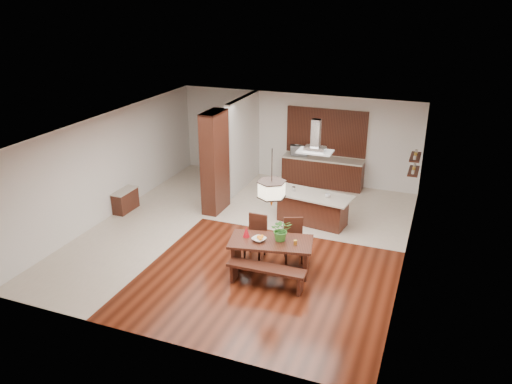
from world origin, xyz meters
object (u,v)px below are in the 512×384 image
at_px(microwave, 299,150).
at_px(island_cup, 328,195).
at_px(dining_chair_left, 255,238).
at_px(dining_chair_right, 294,241).
at_px(hallway_console, 125,201).
at_px(foliage_plant, 281,230).
at_px(fruit_bowl, 259,239).
at_px(kitchen_island, 312,208).
at_px(range_hood, 316,136).
at_px(dining_bench, 266,277).
at_px(pendant_lantern, 272,178).
at_px(dining_table, 271,249).

bearing_deg(microwave, island_cup, -80.67).
relative_size(dining_chair_left, dining_chair_right, 1.02).
bearing_deg(hallway_console, island_cup, 10.25).
height_order(dining_chair_left, foliage_plant, foliage_plant).
bearing_deg(fruit_bowl, kitchen_island, 80.83).
distance_m(dining_chair_left, kitchen_island, 2.46).
bearing_deg(kitchen_island, dining_chair_left, -100.23).
bearing_deg(range_hood, foliage_plant, -90.31).
xyz_separation_m(hallway_console, fruit_bowl, (4.78, -1.76, 0.49)).
height_order(dining_chair_left, kitchen_island, dining_chair_left).
bearing_deg(dining_chair_right, dining_bench, -121.52).
xyz_separation_m(pendant_lantern, microwave, (-1.05, 5.69, -1.14)).
relative_size(hallway_console, kitchen_island, 0.40).
bearing_deg(range_hood, pendant_lantern, -94.47).
distance_m(dining_table, pendant_lantern, 1.68).
relative_size(fruit_bowl, island_cup, 2.25).
distance_m(dining_chair_left, range_hood, 3.13).
distance_m(dining_table, dining_chair_left, 0.73).
distance_m(dining_table, dining_chair_right, 0.73).
bearing_deg(fruit_bowl, dining_chair_left, 119.19).
distance_m(pendant_lantern, foliage_plant, 1.24).
xyz_separation_m(hallway_console, dining_bench, (5.16, -2.31, -0.07)).
distance_m(dining_bench, fruit_bowl, 0.87).
distance_m(pendant_lantern, range_hood, 2.81).
relative_size(dining_bench, dining_chair_right, 1.68).
relative_size(dining_bench, dining_chair_left, 1.65).
relative_size(dining_table, dining_chair_right, 1.94).
xyz_separation_m(foliage_plant, island_cup, (0.43, 2.58, -0.11)).
distance_m(island_cup, microwave, 3.45).
distance_m(kitchen_island, island_cup, 0.64).
height_order(dining_table, dining_chair_left, dining_chair_left).
xyz_separation_m(foliage_plant, microwave, (-1.25, 5.59, 0.08)).
relative_size(dining_table, island_cup, 15.00).
xyz_separation_m(dining_table, fruit_bowl, (-0.25, -0.10, 0.24)).
bearing_deg(dining_bench, range_hood, 88.57).
relative_size(hallway_console, pendant_lantern, 0.67).
xyz_separation_m(dining_table, foliage_plant, (0.20, 0.10, 0.46)).
height_order(dining_bench, pendant_lantern, pendant_lantern).
height_order(dining_bench, range_hood, range_hood).
distance_m(hallway_console, foliage_plant, 5.50).
relative_size(dining_table, dining_chair_left, 1.91).
bearing_deg(microwave, dining_chair_left, -104.59).
height_order(pendant_lantern, microwave, pendant_lantern).
relative_size(foliage_plant, range_hood, 0.57).
xyz_separation_m(hallway_console, dining_table, (5.03, -1.66, 0.25)).
xyz_separation_m(dining_table, range_hood, (0.22, 2.79, 1.90)).
xyz_separation_m(foliage_plant, range_hood, (0.01, 2.69, 1.44)).
distance_m(dining_chair_left, fruit_bowl, 0.70).
relative_size(hallway_console, dining_table, 0.44).
xyz_separation_m(dining_bench, range_hood, (0.09, 3.44, 2.22)).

